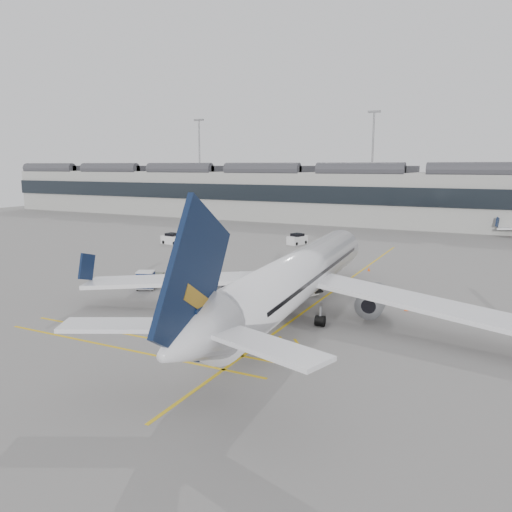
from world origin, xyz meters
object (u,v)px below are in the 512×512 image
at_px(belt_loader, 299,287).
at_px(pushback_tug, 158,280).
at_px(airliner_main, 296,278).
at_px(ramp_agent_a, 301,284).
at_px(ramp_agent_b, 239,282).
at_px(baggage_cart_a, 289,292).

distance_m(belt_loader, pushback_tug, 14.91).
relative_size(airliner_main, belt_loader, 8.96).
relative_size(belt_loader, ramp_agent_a, 2.65).
height_order(ramp_agent_a, pushback_tug, ramp_agent_a).
distance_m(ramp_agent_a, ramp_agent_b, 6.34).
bearing_deg(ramp_agent_b, ramp_agent_a, 170.68).
xyz_separation_m(ramp_agent_a, ramp_agent_b, (-6.06, -1.86, -0.06)).
bearing_deg(baggage_cart_a, ramp_agent_a, 75.26).
relative_size(baggage_cart_a, ramp_agent_b, 1.40).
distance_m(belt_loader, ramp_agent_b, 6.13).
xyz_separation_m(ramp_agent_b, pushback_tug, (-8.52, -2.18, -0.23)).
bearing_deg(airliner_main, belt_loader, 105.46).
relative_size(airliner_main, baggage_cart_a, 18.12).
distance_m(ramp_agent_a, pushback_tug, 15.13).
bearing_deg(ramp_agent_b, pushback_tug, -12.00).
distance_m(airliner_main, ramp_agent_a, 8.29).
xyz_separation_m(belt_loader, ramp_agent_b, (-5.84, -1.83, 0.28)).
bearing_deg(belt_loader, ramp_agent_b, -140.56).
distance_m(airliner_main, ramp_agent_b, 10.53).
relative_size(baggage_cart_a, pushback_tug, 0.84).
bearing_deg(ramp_agent_b, baggage_cart_a, 134.14).
bearing_deg(belt_loader, baggage_cart_a, -59.00).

